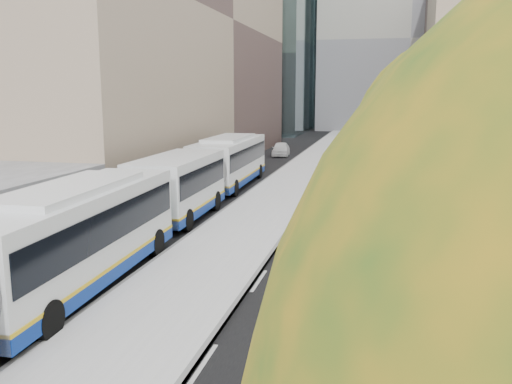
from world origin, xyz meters
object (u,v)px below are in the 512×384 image
(bus_far, at_px, (211,169))
(bus_shelter, at_px, (502,240))
(distant_car, at_px, (281,149))
(cyclist, at_px, (302,289))

(bus_far, bearing_deg, bus_shelter, -49.12)
(bus_far, bearing_deg, distant_car, 88.94)
(bus_shelter, relative_size, cyclist, 2.13)
(cyclist, bearing_deg, bus_shelter, 10.18)
(bus_far, bearing_deg, cyclist, -65.23)
(bus_shelter, bearing_deg, cyclist, -165.42)
(bus_shelter, xyz_separation_m, bus_far, (-13.48, 15.00, -0.44))
(cyclist, bearing_deg, distant_car, 96.98)
(cyclist, bearing_deg, bus_far, 111.44)
(bus_shelter, bearing_deg, bus_far, 131.95)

